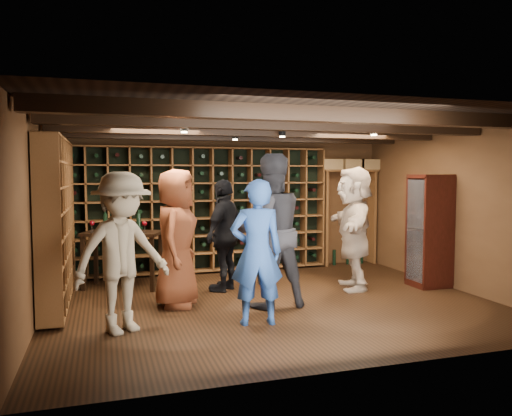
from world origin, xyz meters
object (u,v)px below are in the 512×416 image
object	(u,v)px
guest_woman_black	(225,235)
man_grey_suit	(270,231)
display_cabinet	(429,233)
man_blue_shirt	(257,252)
tasting_table	(122,238)
guest_red_floral	(176,238)
guest_khaki	(122,253)
guest_beige	(354,228)

from	to	relation	value
guest_woman_black	man_grey_suit	bearing A→B (deg)	60.27
man_grey_suit	display_cabinet	bearing A→B (deg)	-175.77
man_blue_shirt	tasting_table	xyz separation A→B (m)	(-1.45, 2.44, -0.08)
guest_red_floral	guest_khaki	world-z (taller)	guest_red_floral
guest_woman_black	display_cabinet	bearing A→B (deg)	120.06
guest_woman_black	guest_beige	world-z (taller)	guest_beige
guest_red_floral	guest_woman_black	bearing A→B (deg)	-29.99
guest_beige	tasting_table	xyz separation A→B (m)	(-3.45, 1.10, -0.17)
display_cabinet	guest_red_floral	bearing A→B (deg)	179.94
man_grey_suit	guest_khaki	distance (m)	2.01
guest_khaki	guest_beige	xyz separation A→B (m)	(3.54, 1.17, 0.04)
display_cabinet	guest_beige	xyz separation A→B (m)	(-1.21, 0.23, 0.09)
guest_khaki	tasting_table	world-z (taller)	guest_khaki
guest_red_floral	guest_beige	size ratio (longest dim) A/B	0.98
guest_khaki	tasting_table	distance (m)	2.28
display_cabinet	man_grey_suit	xyz separation A→B (m)	(-2.81, -0.41, 0.17)
guest_red_floral	tasting_table	world-z (taller)	guest_red_floral
guest_red_floral	man_grey_suit	bearing A→B (deg)	-88.08
man_blue_shirt	guest_red_floral	bearing A→B (deg)	-46.93
man_grey_suit	guest_woman_black	xyz separation A→B (m)	(-0.36, 1.09, -0.18)
man_grey_suit	man_blue_shirt	bearing A→B (deg)	55.84
man_blue_shirt	guest_beige	xyz separation A→B (m)	(2.00, 1.34, 0.09)
display_cabinet	guest_beige	size ratio (longest dim) A/B	0.92
guest_khaki	guest_red_floral	bearing A→B (deg)	24.74
display_cabinet	man_grey_suit	world-z (taller)	man_grey_suit
display_cabinet	man_blue_shirt	distance (m)	3.40
display_cabinet	guest_woman_black	bearing A→B (deg)	167.87
man_grey_suit	guest_woman_black	size ratio (longest dim) A/B	1.21
man_grey_suit	guest_woman_black	distance (m)	1.16
man_blue_shirt	tasting_table	bearing A→B (deg)	-51.79
guest_khaki	tasting_table	bearing A→B (deg)	60.68
display_cabinet	guest_red_floral	world-z (taller)	guest_red_floral
man_grey_suit	guest_red_floral	size ratio (longest dim) A/B	1.11
guest_beige	guest_woman_black	bearing A→B (deg)	-83.84
man_blue_shirt	guest_woman_black	distance (m)	1.79
man_blue_shirt	tasting_table	distance (m)	2.84
display_cabinet	guest_red_floral	xyz separation A→B (m)	(-4.00, 0.00, 0.07)
display_cabinet	man_blue_shirt	bearing A→B (deg)	-161.01
man_grey_suit	guest_beige	distance (m)	1.73
guest_red_floral	display_cabinet	bearing A→B (deg)	-68.95
guest_beige	guest_red_floral	bearing A→B (deg)	-66.26
guest_red_floral	tasting_table	size ratio (longest dim) A/B	1.42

